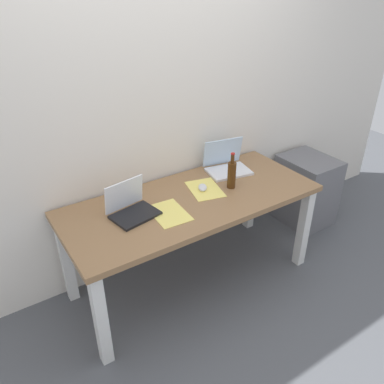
{
  "coord_description": "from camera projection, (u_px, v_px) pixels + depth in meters",
  "views": [
    {
      "loc": [
        -1.24,
        -1.89,
        2.07
      ],
      "look_at": [
        0.0,
        0.0,
        0.77
      ],
      "focal_mm": 36.22,
      "sensor_mm": 36.0,
      "label": 1
    }
  ],
  "objects": [
    {
      "name": "ground_plane",
      "position": [
        192.0,
        278.0,
        3.0
      ],
      "size": [
        8.0,
        8.0,
        0.0
      ],
      "primitive_type": "plane",
      "color": "#515459"
    },
    {
      "name": "back_wall",
      "position": [
        157.0,
        99.0,
        2.66
      ],
      "size": [
        5.2,
        0.08,
        2.6
      ],
      "primitive_type": "cube",
      "color": "silver",
      "rests_on": "ground"
    },
    {
      "name": "desk",
      "position": [
        192.0,
        210.0,
        2.68
      ],
      "size": [
        1.78,
        0.75,
        0.72
      ],
      "color": "olive",
      "rests_on": "ground"
    },
    {
      "name": "laptop_left",
      "position": [
        131.0,
        208.0,
        2.44
      ],
      "size": [
        0.32,
        0.27,
        0.22
      ],
      "color": "black",
      "rests_on": "desk"
    },
    {
      "name": "laptop_right",
      "position": [
        227.0,
        164.0,
        2.98
      ],
      "size": [
        0.36,
        0.31,
        0.23
      ],
      "color": "silver",
      "rests_on": "desk"
    },
    {
      "name": "beer_bottle",
      "position": [
        232.0,
        174.0,
        2.72
      ],
      "size": [
        0.06,
        0.06,
        0.27
      ],
      "color": "#47280F",
      "rests_on": "desk"
    },
    {
      "name": "computer_mouse",
      "position": [
        203.0,
        187.0,
        2.74
      ],
      "size": [
        0.1,
        0.12,
        0.03
      ],
      "primitive_type": "ellipsoid",
      "rotation": [
        0.0,
        0.0,
        -0.55
      ],
      "color": "silver",
      "rests_on": "desk"
    },
    {
      "name": "paper_yellow_folder",
      "position": [
        169.0,
        213.0,
        2.48
      ],
      "size": [
        0.23,
        0.31,
        0.0
      ],
      "primitive_type": "cube",
      "rotation": [
        0.0,
        0.0,
        -0.06
      ],
      "color": "#F4E06B",
      "rests_on": "desk"
    },
    {
      "name": "paper_sheet_near_back",
      "position": [
        205.0,
        189.0,
        2.75
      ],
      "size": [
        0.27,
        0.34,
        0.0
      ],
      "primitive_type": "cube",
      "rotation": [
        0.0,
        0.0,
        -0.24
      ],
      "color": "#F4E06B",
      "rests_on": "desk"
    },
    {
      "name": "filing_cabinet",
      "position": [
        306.0,
        190.0,
        3.56
      ],
      "size": [
        0.4,
        0.48,
        0.63
      ],
      "primitive_type": "cube",
      "color": "slate",
      "rests_on": "ground"
    }
  ]
}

